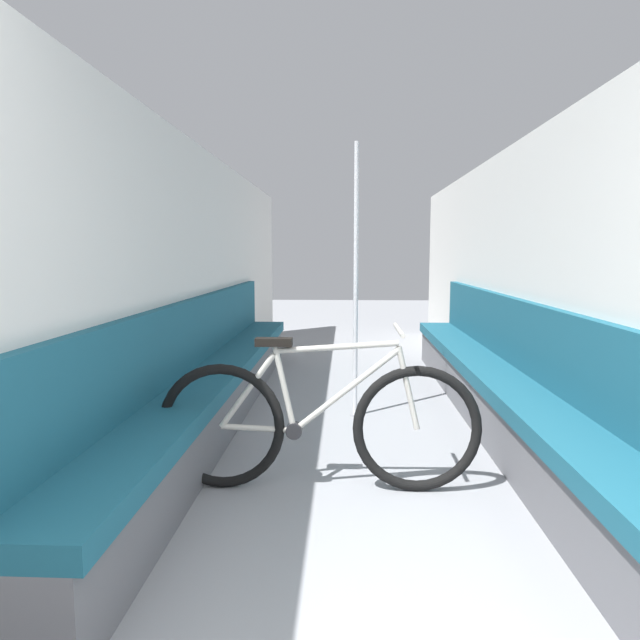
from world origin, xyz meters
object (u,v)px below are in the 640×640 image
bench_seat_row_right (498,386)px  bench_seat_row_left (214,383)px  bicycle (318,424)px  grab_pole_near (356,286)px

bench_seat_row_right → bench_seat_row_left: bearing=180.0°
bench_seat_row_left → bicycle: size_ratio=3.03×
bench_seat_row_left → bicycle: (0.85, -1.19, 0.05)m
bench_seat_row_right → grab_pole_near: 1.31m
bench_seat_row_left → grab_pole_near: size_ratio=2.51×
bicycle → grab_pole_near: grab_pole_near is taller
bicycle → bench_seat_row_right: bearing=54.6°
bicycle → grab_pole_near: (0.23, 1.44, 0.67)m
bicycle → grab_pole_near: size_ratio=0.83×
bench_seat_row_right → bicycle: 1.76m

